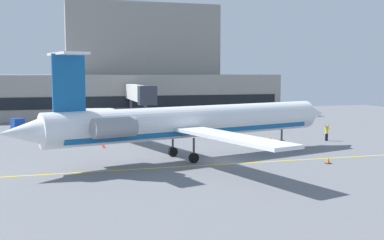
{
  "coord_description": "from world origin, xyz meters",
  "views": [
    {
      "loc": [
        -14.32,
        -40.05,
        8.03
      ],
      "look_at": [
        -0.58,
        7.59,
        3.0
      ],
      "focal_mm": 43.57,
      "sensor_mm": 36.0,
      "label": 1
    }
  ],
  "objects": [
    {
      "name": "terminal_building",
      "position": [
        -2.64,
        49.25,
        7.65
      ],
      "size": [
        62.8,
        17.36,
        21.13
      ],
      "color": "gray",
      "rests_on": "ground"
    },
    {
      "name": "safety_cone_bravo",
      "position": [
        9.66,
        9.64,
        0.25
      ],
      "size": [
        0.47,
        0.47,
        0.55
      ],
      "color": "orange",
      "rests_on": "ground"
    },
    {
      "name": "pushback_tractor",
      "position": [
        8.79,
        25.58,
        0.91
      ],
      "size": [
        4.0,
        3.22,
        1.98
      ],
      "color": "#19389E",
      "rests_on": "ground"
    },
    {
      "name": "belt_loader",
      "position": [
        18.91,
        24.75,
        1.03
      ],
      "size": [
        3.4,
        3.39,
        2.33
      ],
      "color": "#E5B20C",
      "rests_on": "ground"
    },
    {
      "name": "ground",
      "position": [
        -0.0,
        -0.0,
        -0.05
      ],
      "size": [
        120.0,
        120.0,
        0.11
      ],
      "color": "slate"
    },
    {
      "name": "jet_bridge_west",
      "position": [
        -2.45,
        30.49,
        4.87
      ],
      "size": [
        2.4,
        17.6,
        6.25
      ],
      "color": "silver",
      "rests_on": "ground"
    },
    {
      "name": "fuel_tank",
      "position": [
        -9.72,
        30.26,
        1.55
      ],
      "size": [
        8.31,
        3.08,
        2.8
      ],
      "color": "white",
      "rests_on": "ground"
    },
    {
      "name": "marshaller",
      "position": [
        16.21,
        8.12,
        1.0
      ],
      "size": [
        0.83,
        0.34,
        1.95
      ],
      "color": "#191E33",
      "rests_on": "ground"
    },
    {
      "name": "safety_cone_alpha",
      "position": [
        8.61,
        -4.26,
        0.25
      ],
      "size": [
        0.47,
        0.47,
        0.55
      ],
      "color": "orange",
      "rests_on": "ground"
    },
    {
      "name": "baggage_tug",
      "position": [
        -19.16,
        23.18,
        0.97
      ],
      "size": [
        3.01,
        3.58,
        2.16
      ],
      "color": "#1E4CB2",
      "rests_on": "ground"
    },
    {
      "name": "regional_jet",
      "position": [
        -2.49,
        1.43,
        3.46
      ],
      "size": [
        33.82,
        28.4,
        9.63
      ],
      "color": "white",
      "rests_on": "ground"
    }
  ]
}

